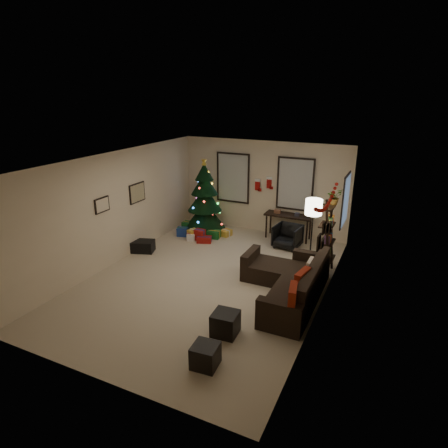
% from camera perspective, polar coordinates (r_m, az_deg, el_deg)
% --- Properties ---
extents(floor, '(7.00, 7.00, 0.00)m').
position_cam_1_polar(floor, '(8.75, -2.29, -8.22)').
color(floor, '#C6B396').
rests_on(floor, ground).
extents(ceiling, '(7.00, 7.00, 0.00)m').
position_cam_1_polar(ceiling, '(7.87, -2.56, 9.48)').
color(ceiling, white).
rests_on(ceiling, floor).
extents(wall_back, '(5.00, 0.00, 5.00)m').
position_cam_1_polar(wall_back, '(11.30, 5.85, 5.44)').
color(wall_back, beige).
rests_on(wall_back, floor).
extents(wall_front, '(5.00, 0.00, 5.00)m').
position_cam_1_polar(wall_front, '(5.63, -19.41, -10.50)').
color(wall_front, beige).
rests_on(wall_front, floor).
extents(wall_left, '(0.00, 7.00, 7.00)m').
position_cam_1_polar(wall_left, '(9.58, -15.81, 2.25)').
color(wall_left, beige).
rests_on(wall_left, floor).
extents(wall_right, '(0.00, 7.00, 7.00)m').
position_cam_1_polar(wall_right, '(7.46, 14.90, -2.53)').
color(wall_right, beige).
rests_on(wall_right, floor).
extents(window_back_left, '(1.05, 0.06, 1.50)m').
position_cam_1_polar(window_back_left, '(11.57, 1.37, 6.88)').
color(window_back_left, '#728CB2').
rests_on(window_back_left, wall_back).
extents(window_back_right, '(1.05, 0.06, 1.50)m').
position_cam_1_polar(window_back_right, '(10.96, 10.53, 5.85)').
color(window_back_right, '#728CB2').
rests_on(window_back_right, wall_back).
extents(window_right_wall, '(0.06, 0.90, 1.30)m').
position_cam_1_polar(window_right_wall, '(9.82, 17.67, 3.38)').
color(window_right_wall, '#728CB2').
rests_on(window_right_wall, wall_right).
extents(christmas_tree, '(1.21, 1.21, 2.26)m').
position_cam_1_polar(christmas_tree, '(11.31, -2.88, 3.35)').
color(christmas_tree, black).
rests_on(christmas_tree, floor).
extents(presents, '(1.50, 1.01, 0.30)m').
position_cam_1_polar(presents, '(11.10, -3.63, -1.43)').
color(presents, '#14591E').
rests_on(presents, floor).
extents(sofa, '(1.77, 2.58, 0.84)m').
position_cam_1_polar(sofa, '(8.11, 9.89, -8.69)').
color(sofa, black).
rests_on(sofa, floor).
extents(pillow_red_a, '(0.21, 0.49, 0.47)m').
position_cam_1_polar(pillow_red_a, '(6.84, 10.15, -10.86)').
color(pillow_red_a, maroon).
rests_on(pillow_red_a, sofa).
extents(pillow_red_b, '(0.21, 0.49, 0.48)m').
position_cam_1_polar(pillow_red_b, '(7.40, 11.53, -8.49)').
color(pillow_red_b, maroon).
rests_on(pillow_red_b, sofa).
extents(pillow_cream, '(0.11, 0.37, 0.37)m').
position_cam_1_polar(pillow_cream, '(8.00, 12.73, -6.45)').
color(pillow_cream, '#BDAA99').
rests_on(pillow_cream, sofa).
extents(ottoman_near, '(0.46, 0.46, 0.41)m').
position_cam_1_polar(ottoman_near, '(6.89, 0.20, -14.55)').
color(ottoman_near, black).
rests_on(ottoman_near, floor).
extents(ottoman_far, '(0.42, 0.42, 0.37)m').
position_cam_1_polar(ottoman_far, '(6.24, -2.79, -18.94)').
color(ottoman_far, black).
rests_on(ottoman_far, floor).
extents(desk, '(1.33, 0.48, 0.72)m').
position_cam_1_polar(desk, '(10.99, 9.57, 0.98)').
color(desk, black).
rests_on(desk, floor).
extents(desk_chair, '(0.68, 0.64, 0.63)m').
position_cam_1_polar(desk_chair, '(10.46, 9.41, -1.82)').
color(desk_chair, black).
rests_on(desk_chair, floor).
extents(bookshelf, '(0.30, 0.53, 1.82)m').
position_cam_1_polar(bookshelf, '(9.05, 15.25, -1.86)').
color(bookshelf, black).
rests_on(bookshelf, floor).
extents(potted_plant, '(0.56, 0.58, 0.49)m').
position_cam_1_polar(potted_plant, '(9.04, 16.10, 4.25)').
color(potted_plant, '#4C4C4C').
rests_on(potted_plant, bookshelf).
extents(floor_lamp, '(0.37, 0.37, 1.77)m').
position_cam_1_polar(floor_lamp, '(8.75, 13.13, 1.75)').
color(floor_lamp, black).
rests_on(floor_lamp, floor).
extents(art_map, '(0.04, 0.60, 0.50)m').
position_cam_1_polar(art_map, '(10.13, -12.77, 4.55)').
color(art_map, black).
rests_on(art_map, wall_left).
extents(art_abstract, '(0.04, 0.45, 0.35)m').
position_cam_1_polar(art_abstract, '(9.19, -17.67, 2.72)').
color(art_abstract, black).
rests_on(art_abstract, wall_left).
extents(gallery, '(0.03, 1.25, 0.54)m').
position_cam_1_polar(gallery, '(7.32, 14.78, -1.09)').
color(gallery, black).
rests_on(gallery, wall_right).
extents(garland, '(0.08, 1.90, 0.30)m').
position_cam_1_polar(garland, '(7.21, 15.03, 3.37)').
color(garland, '#A5140C').
rests_on(garland, wall_right).
extents(stocking_left, '(0.20, 0.05, 0.36)m').
position_cam_1_polar(stocking_left, '(11.26, 5.04, 5.85)').
color(stocking_left, '#990F0C').
rests_on(stocking_left, wall_back).
extents(stocking_right, '(0.20, 0.05, 0.36)m').
position_cam_1_polar(stocking_right, '(11.20, 6.78, 6.14)').
color(stocking_right, '#990F0C').
rests_on(stocking_right, wall_back).
extents(storage_bin, '(0.69, 0.57, 0.30)m').
position_cam_1_polar(storage_bin, '(10.35, -12.01, -3.24)').
color(storage_bin, black).
rests_on(storage_bin, floor).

